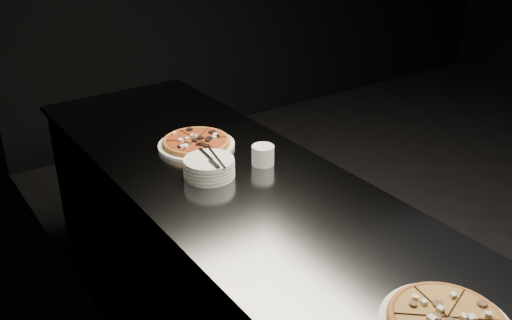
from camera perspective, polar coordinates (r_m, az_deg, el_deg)
wall_left at (r=1.66m, az=-11.88°, el=8.63°), size 0.02×5.00×2.80m
counter at (r=2.26m, az=-0.88°, el=-12.84°), size 0.74×2.44×0.92m
pizza_tomato at (r=2.31m, az=-5.98°, el=1.75°), size 0.36×0.36×0.04m
plate_stack at (r=2.07m, az=-4.71°, el=-0.75°), size 0.18×0.18×0.07m
cutlery at (r=2.04m, az=-4.37°, el=0.08°), size 0.09×0.19×0.01m
ramekin at (r=2.14m, az=0.70°, el=0.55°), size 0.09×0.09×0.07m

